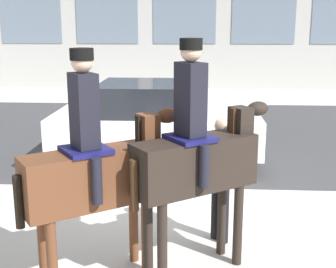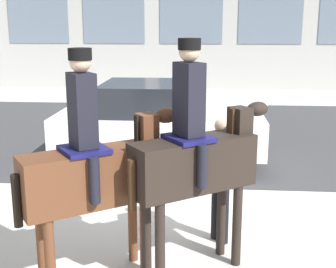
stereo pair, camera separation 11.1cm
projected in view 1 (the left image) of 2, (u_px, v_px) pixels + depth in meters
name	position (u px, v px, depth m)	size (l,w,h in m)	color
ground_plane	(164.00, 198.00, 7.67)	(80.00, 80.00, 0.00)	#B2AFA8
road_surface	(176.00, 132.00, 12.28)	(18.53, 8.50, 0.01)	#38383A
mounted_horse_lead	(96.00, 170.00, 4.99)	(1.68, 1.31, 2.56)	#59331E
mounted_horse_companion	(197.00, 157.00, 5.16)	(1.62, 1.27, 2.66)	black
pedestrian_bystander	(221.00, 170.00, 5.97)	(0.69, 0.81, 1.66)	black
street_car_near_lane	(155.00, 123.00, 9.37)	(4.06, 2.06, 1.65)	silver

